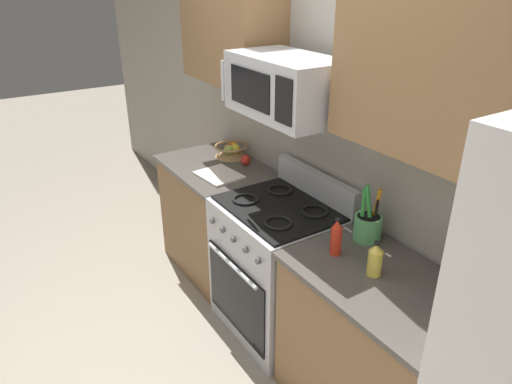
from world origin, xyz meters
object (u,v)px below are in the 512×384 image
microwave (286,86)px  apple_loose (246,160)px  cutting_board (219,175)px  bottle_oil (375,260)px  range_oven (278,267)px  fruit_basket (231,150)px  bottle_hot_sauce (336,238)px  utensil_crock (368,226)px

microwave → apple_loose: bearing=166.6°
cutting_board → bottle_oil: size_ratio=1.71×
range_oven → cutting_board: range_oven is taller
fruit_basket → bottle_oil: 1.78m
microwave → range_oven: bearing=-89.9°
range_oven → bottle_oil: 0.97m
bottle_oil → microwave: bearing=177.0°
range_oven → apple_loose: 0.90m
range_oven → bottle_hot_sauce: 0.79m
range_oven → fruit_basket: range_oven is taller
cutting_board → bottle_oil: bottle_oil is taller
microwave → apple_loose: (-0.73, 0.17, -0.72)m
utensil_crock → bottle_oil: size_ratio=1.75×
microwave → bottle_oil: (0.82, -0.04, -0.68)m
apple_loose → cutting_board: size_ratio=0.24×
bottle_oil → apple_loose: bearing=172.0°
range_oven → microwave: bearing=90.1°
bottle_oil → utensil_crock: bearing=141.3°
bottle_oil → range_oven: bearing=179.0°
range_oven → cutting_board: 0.79m
utensil_crock → cutting_board: bearing=-167.3°
utensil_crock → fruit_basket: utensil_crock is taller
fruit_basket → bottle_oil: size_ratio=1.43×
microwave → bottle_oil: 1.06m
apple_loose → bottle_oil: (1.56, -0.22, 0.05)m
bottle_hot_sauce → apple_loose: bearing=169.1°
apple_loose → utensil_crock: bearing=-0.3°
fruit_basket → bottle_hot_sauce: 1.54m
utensil_crock → bottle_hot_sauce: (0.02, -0.25, 0.01)m
utensil_crock → fruit_basket: size_ratio=1.22×
fruit_basket → apple_loose: size_ratio=3.48×
microwave → apple_loose: 1.04m
cutting_board → bottle_hot_sauce: 1.23m
microwave → bottle_hot_sauce: (0.58, -0.08, -0.66)m
microwave → cutting_board: size_ratio=2.24×
fruit_basket → bottle_oil: bearing=-6.8°
range_oven → fruit_basket: bearing=168.2°
utensil_crock → cutting_board: size_ratio=1.02×
utensil_crock → bottle_hot_sauce: size_ratio=1.51×
microwave → utensil_crock: size_ratio=2.20×
bottle_oil → bottle_hot_sauce: 0.24m
utensil_crock → bottle_oil: bearing=-38.7°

